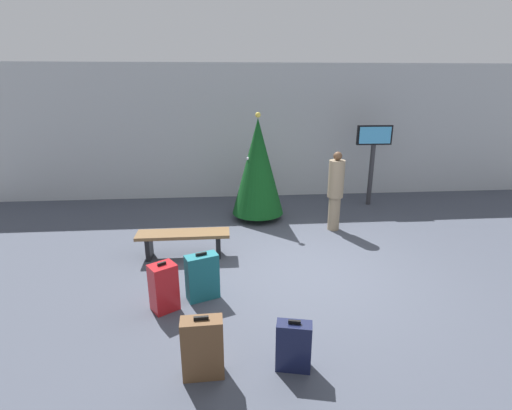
# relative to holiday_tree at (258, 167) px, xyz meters

# --- Properties ---
(ground_plane) EXTENTS (16.00, 16.00, 0.00)m
(ground_plane) POSITION_rel_holiday_tree_xyz_m (0.58, -2.74, -1.25)
(ground_plane) COLOR #424754
(back_wall) EXTENTS (16.00, 0.20, 3.57)m
(back_wall) POSITION_rel_holiday_tree_xyz_m (0.58, 1.99, 0.53)
(back_wall) COLOR #B7BCC1
(back_wall) RESTS_ON ground_plane
(holiday_tree) EXTENTS (1.19, 1.19, 2.46)m
(holiday_tree) POSITION_rel_holiday_tree_xyz_m (0.00, 0.00, 0.00)
(holiday_tree) COLOR #4C3319
(holiday_tree) RESTS_ON ground_plane
(flight_info_kiosk) EXTENTS (0.90, 0.12, 2.07)m
(flight_info_kiosk) POSITION_rel_holiday_tree_xyz_m (3.02, 0.86, 0.19)
(flight_info_kiosk) COLOR #333338
(flight_info_kiosk) RESTS_ON ground_plane
(waiting_bench) EXTENTS (1.68, 0.44, 0.48)m
(waiting_bench) POSITION_rel_holiday_tree_xyz_m (-1.54, -1.94, -0.88)
(waiting_bench) COLOR brown
(waiting_bench) RESTS_ON ground_plane
(traveller_0) EXTENTS (0.40, 0.40, 1.72)m
(traveller_0) POSITION_rel_holiday_tree_xyz_m (1.59, -0.83, -0.34)
(traveller_0) COLOR gray
(traveller_0) RESTS_ON ground_plane
(suitcase_0) EXTENTS (0.44, 0.42, 0.73)m
(suitcase_0) POSITION_rel_holiday_tree_xyz_m (-1.65, -3.65, -0.90)
(suitcase_0) COLOR #B2191E
(suitcase_0) RESTS_ON ground_plane
(suitcase_1) EXTENTS (0.42, 0.26, 0.63)m
(suitcase_1) POSITION_rel_holiday_tree_xyz_m (-0.04, -4.96, -0.96)
(suitcase_1) COLOR #141938
(suitcase_1) RESTS_ON ground_plane
(suitcase_2) EXTENTS (0.52, 0.38, 0.74)m
(suitcase_2) POSITION_rel_holiday_tree_xyz_m (-1.13, -3.40, -0.90)
(suitcase_2) COLOR #19606B
(suitcase_2) RESTS_ON ground_plane
(suitcase_3) EXTENTS (0.46, 0.23, 0.75)m
(suitcase_3) POSITION_rel_holiday_tree_xyz_m (-1.04, -4.99, -0.89)
(suitcase_3) COLOR brown
(suitcase_3) RESTS_ON ground_plane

